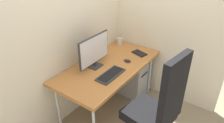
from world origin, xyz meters
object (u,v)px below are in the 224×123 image
at_px(pen_holder, 120,41).
at_px(notebook, 139,53).
at_px(office_chair, 158,107).
at_px(filing_cabinet, 129,75).
at_px(monitor, 94,51).
at_px(mouse, 127,61).
at_px(keyboard, 111,75).

bearing_deg(pen_holder, notebook, -105.75).
height_order(office_chair, filing_cabinet, office_chair).
bearing_deg(monitor, pen_holder, 8.72).
bearing_deg(pen_holder, mouse, -136.46).
relative_size(monitor, mouse, 5.34).
bearing_deg(monitor, notebook, -25.04).
relative_size(monitor, pen_holder, 3.16).
xyz_separation_m(office_chair, mouse, (0.46, 0.68, 0.14)).
xyz_separation_m(office_chair, filing_cabinet, (0.76, 0.82, -0.31)).
distance_m(filing_cabinet, mouse, 0.56).
xyz_separation_m(office_chair, keyboard, (0.05, 0.67, 0.14)).
bearing_deg(office_chair, notebook, 40.90).
relative_size(office_chair, keyboard, 3.09).
relative_size(filing_cabinet, pen_holder, 3.43).
bearing_deg(mouse, office_chair, -131.10).
distance_m(monitor, keyboard, 0.38).
distance_m(keyboard, notebook, 0.71).
bearing_deg(filing_cabinet, pen_holder, 65.30).
distance_m(office_chair, filing_cabinet, 1.16).
bearing_deg(keyboard, filing_cabinet, 12.49).
height_order(office_chair, keyboard, office_chair).
bearing_deg(keyboard, mouse, 1.94).
xyz_separation_m(filing_cabinet, mouse, (-0.31, -0.14, 0.45)).
distance_m(office_chair, keyboard, 0.68).
height_order(filing_cabinet, notebook, notebook).
bearing_deg(office_chair, monitor, 83.50).
bearing_deg(mouse, keyboard, 174.75).
height_order(filing_cabinet, pen_holder, pen_holder).
height_order(filing_cabinet, monitor, monitor).
bearing_deg(notebook, filing_cabinet, 105.65).
height_order(keyboard, pen_holder, pen_holder).
bearing_deg(filing_cabinet, office_chair, -132.78).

